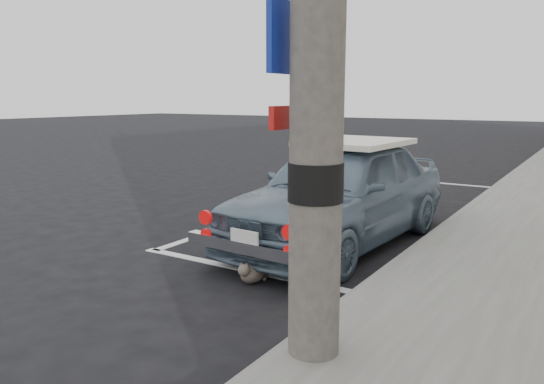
% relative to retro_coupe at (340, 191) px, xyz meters
% --- Properties ---
extents(ground, '(80.00, 80.00, 0.00)m').
position_rel_retro_coupe_xyz_m(ground, '(-0.82, -1.03, -0.67)').
color(ground, black).
rests_on(ground, ground).
extents(pline_rear, '(3.00, 0.12, 0.01)m').
position_rel_retro_coupe_xyz_m(pline_rear, '(-0.32, -1.53, -0.67)').
color(pline_rear, silver).
rests_on(pline_rear, ground).
extents(pline_front, '(3.00, 0.12, 0.01)m').
position_rel_retro_coupe_xyz_m(pline_front, '(-0.32, 5.47, -0.67)').
color(pline_front, silver).
rests_on(pline_front, ground).
extents(pline_side, '(0.12, 7.00, 0.01)m').
position_rel_retro_coupe_xyz_m(pline_side, '(-1.72, 1.97, -0.67)').
color(pline_side, silver).
rests_on(pline_side, ground).
extents(retro_coupe, '(1.78, 3.97, 1.32)m').
position_rel_retro_coupe_xyz_m(retro_coupe, '(0.00, 0.00, 0.00)').
color(retro_coupe, slate).
rests_on(retro_coupe, ground).
extents(cat, '(0.22, 0.47, 0.25)m').
position_rel_retro_coupe_xyz_m(cat, '(-0.10, -1.82, -0.56)').
color(cat, '#64594C').
rests_on(cat, ground).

